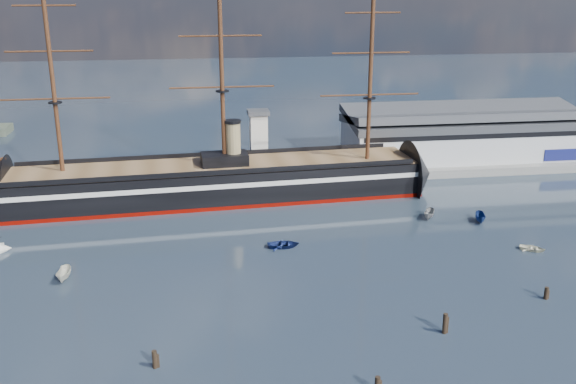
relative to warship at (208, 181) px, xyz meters
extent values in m
plane|color=#2D3A45|center=(9.61, -20.00, -4.04)|extent=(600.00, 600.00, 0.00)
cube|color=slate|center=(19.61, 16.00, -4.04)|extent=(180.00, 18.00, 2.00)
cube|color=#B7BABC|center=(67.61, 20.00, 2.96)|extent=(62.00, 20.00, 10.00)
cube|color=#3F4247|center=(67.61, 20.00, 8.56)|extent=(63.00, 21.00, 2.00)
cube|color=silver|center=(12.61, 13.00, 4.96)|extent=(4.00, 4.00, 14.00)
cube|color=#3F4247|center=(12.61, 13.00, 12.46)|extent=(5.00, 5.00, 1.00)
cube|color=black|center=(1.73, 0.00, -0.04)|extent=(88.81, 21.30, 7.00)
cube|color=silver|center=(1.73, 0.00, 1.16)|extent=(90.82, 21.66, 1.00)
cube|color=#660500|center=(1.73, 0.00, -3.69)|extent=(90.82, 21.62, 0.90)
cone|color=black|center=(48.23, 0.00, -0.34)|extent=(11.93, 16.32, 15.68)
cube|color=brown|center=(1.73, 0.00, 3.56)|extent=(88.73, 20.02, 0.40)
cube|color=black|center=(3.73, 0.00, 4.96)|extent=(10.34, 6.59, 2.50)
cylinder|color=#9C895D|center=(5.73, 0.00, 8.46)|extent=(3.20, 3.20, 9.00)
cylinder|color=#381E0F|center=(-30.27, 0.00, 22.76)|extent=(0.90, 0.90, 38.00)
cylinder|color=#381E0F|center=(3.73, 0.00, 24.76)|extent=(0.90, 0.90, 42.00)
cylinder|color=#381E0F|center=(35.73, 0.00, 21.76)|extent=(0.90, 0.90, 36.00)
imported|color=silver|center=(-24.19, -37.51, -4.04)|extent=(5.96, 2.53, 2.33)
imported|color=navy|center=(12.47, -29.45, -4.04)|extent=(1.59, 3.65, 1.68)
imported|color=gray|center=(43.71, -19.20, -4.04)|extent=(6.00, 4.62, 2.28)
imported|color=#EAE9C9|center=(56.11, -37.51, -4.04)|extent=(2.49, 2.91, 1.29)
imported|color=navy|center=(53.03, -22.68, -4.04)|extent=(6.16, 3.88, 2.31)
cylinder|color=black|center=(-8.65, -64.77, -4.04)|extent=(0.64, 0.64, 3.07)
cylinder|color=black|center=(29.90, -62.23, -4.04)|extent=(0.64, 0.64, 3.66)
cylinder|color=black|center=(48.78, -55.02, -4.04)|extent=(0.64, 0.64, 2.64)
camera|label=1|loc=(-2.56, -135.18, 41.29)|focal=40.00mm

